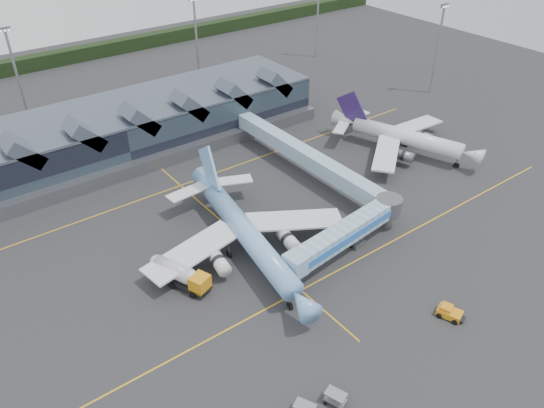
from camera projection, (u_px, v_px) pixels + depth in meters
ground at (268, 262)px, 81.90m from camera, size 260.00×260.00×0.00m
taxi_stripes at (233, 231)px, 88.56m from camera, size 120.00×60.00×0.01m
tree_line_far at (44, 61)px, 154.03m from camera, size 260.00×4.00×4.00m
terminal at (111, 133)px, 108.19m from camera, size 90.00×22.25×12.52m
light_masts at (183, 53)px, 127.23m from camera, size 132.40×42.56×22.45m
main_airliner at (245, 232)px, 82.20m from camera, size 33.51×38.95×12.54m
regional_jet at (402, 136)px, 109.97m from camera, size 28.35×31.72×11.19m
jet_bridge at (353, 229)px, 82.55m from camera, size 25.29×6.24×5.61m
fuel_truck at (179, 273)px, 76.74m from camera, size 5.83×10.09×3.44m
pushback_tug at (449, 312)px, 71.94m from camera, size 3.16×4.00×1.61m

